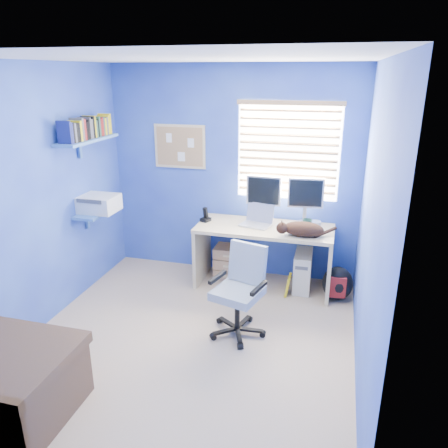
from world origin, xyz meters
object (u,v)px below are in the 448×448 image
(desk, at_px, (264,257))
(tower_pc, at_px, (303,271))
(office_chair, at_px, (240,302))
(cat, at_px, (303,229))
(laptop, at_px, (256,216))

(desk, height_order, tower_pc, desk)
(office_chair, bearing_deg, cat, 59.20)
(desk, bearing_deg, tower_pc, 6.71)
(office_chair, bearing_deg, desk, 87.09)
(laptop, height_order, tower_pc, laptop)
(desk, height_order, cat, cat)
(cat, distance_m, office_chair, 1.09)
(desk, height_order, laptop, laptop)
(laptop, xyz_separation_m, office_chair, (0.06, -1.03, -0.53))
(laptop, height_order, cat, laptop)
(office_chair, bearing_deg, laptop, 93.15)
(desk, bearing_deg, laptop, 171.60)
(desk, bearing_deg, cat, -21.77)
(cat, xyz_separation_m, tower_pc, (0.01, 0.23, -0.59))
(tower_pc, bearing_deg, desk, -174.80)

